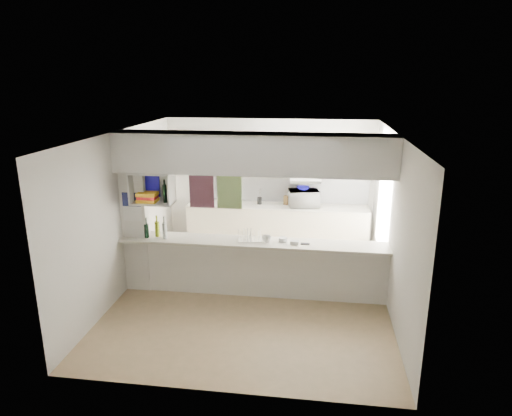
% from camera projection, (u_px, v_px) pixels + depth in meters
% --- Properties ---
extents(floor, '(4.80, 4.80, 0.00)m').
position_uv_depth(floor, '(253.00, 294.00, 7.39)').
color(floor, '#998159').
rests_on(floor, ground).
extents(ceiling, '(4.80, 4.80, 0.00)m').
position_uv_depth(ceiling, '(252.00, 133.00, 6.67)').
color(ceiling, white).
rests_on(ceiling, wall_back).
extents(wall_back, '(4.20, 0.00, 4.20)m').
position_uv_depth(wall_back, '(269.00, 183.00, 9.31)').
color(wall_back, silver).
rests_on(wall_back, floor).
extents(wall_left, '(0.00, 4.80, 4.80)m').
position_uv_depth(wall_left, '(123.00, 213.00, 7.30)').
color(wall_left, silver).
rests_on(wall_left, floor).
extents(wall_right, '(0.00, 4.80, 4.80)m').
position_uv_depth(wall_right, '(393.00, 224.00, 6.75)').
color(wall_right, silver).
rests_on(wall_right, floor).
extents(servery_partition, '(4.20, 0.50, 2.60)m').
position_uv_depth(servery_partition, '(241.00, 195.00, 6.95)').
color(servery_partition, silver).
rests_on(servery_partition, floor).
extents(cubby_shelf, '(0.65, 0.35, 0.50)m').
position_uv_depth(cubby_shelf, '(152.00, 190.00, 7.06)').
color(cubby_shelf, white).
rests_on(cubby_shelf, bulkhead).
extents(kitchen_run, '(3.60, 0.63, 2.24)m').
position_uv_depth(kitchen_run, '(276.00, 209.00, 9.17)').
color(kitchen_run, beige).
rests_on(kitchen_run, floor).
extents(microwave, '(0.65, 0.51, 0.32)m').
position_uv_depth(microwave, '(304.00, 198.00, 9.00)').
color(microwave, white).
rests_on(microwave, bench_top).
extents(bowl, '(0.26, 0.26, 0.06)m').
position_uv_depth(bowl, '(303.00, 188.00, 8.98)').
color(bowl, '#120D91').
rests_on(bowl, microwave).
extents(dish_rack, '(0.41, 0.34, 0.20)m').
position_uv_depth(dish_rack, '(250.00, 235.00, 7.16)').
color(dish_rack, silver).
rests_on(dish_rack, breakfast_bar).
extents(cup, '(0.15, 0.15, 0.11)m').
position_uv_depth(cup, '(266.00, 239.00, 7.03)').
color(cup, white).
rests_on(cup, dish_rack).
extents(wine_bottles, '(0.37, 0.15, 0.36)m').
position_uv_depth(wine_bottles, '(156.00, 230.00, 7.26)').
color(wine_bottles, black).
rests_on(wine_bottles, breakfast_bar).
extents(plastic_tubs, '(0.49, 0.21, 0.07)m').
position_uv_depth(plastic_tubs, '(288.00, 241.00, 7.06)').
color(plastic_tubs, silver).
rests_on(plastic_tubs, breakfast_bar).
extents(utensil_jar, '(0.10, 0.10, 0.14)m').
position_uv_depth(utensil_jar, '(260.00, 201.00, 9.18)').
color(utensil_jar, black).
rests_on(utensil_jar, bench_top).
extents(knife_block, '(0.11, 0.10, 0.18)m').
position_uv_depth(knife_block, '(286.00, 200.00, 9.13)').
color(knife_block, brown).
rests_on(knife_block, bench_top).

